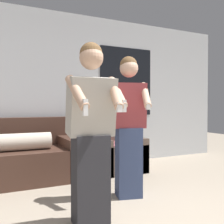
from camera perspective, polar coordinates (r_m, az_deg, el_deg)
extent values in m
cube|color=silver|center=(4.64, -11.78, 4.68)|extent=(6.94, 0.06, 2.70)
cube|color=black|center=(5.11, 3.12, 6.65)|extent=(1.10, 0.01, 1.30)
cube|color=#472D23|center=(4.04, -21.42, -10.90)|extent=(2.05, 0.96, 0.46)
cube|color=#472D23|center=(4.33, -21.84, -4.07)|extent=(2.05, 0.22, 0.44)
cube|color=#472D23|center=(4.18, -9.08, -9.42)|extent=(0.28, 0.96, 0.60)
cylinder|color=beige|center=(3.86, -21.34, -6.20)|extent=(1.10, 0.24, 0.24)
cube|color=brown|center=(4.43, 0.73, -9.72)|extent=(0.81, 0.81, 0.46)
cube|color=brown|center=(4.64, -0.95, -3.19)|extent=(0.81, 0.20, 0.51)
cube|color=brown|center=(4.29, -3.11, -9.41)|extent=(0.18, 0.81, 0.56)
cube|color=brown|center=(4.57, 4.33, -8.75)|extent=(0.18, 0.81, 0.56)
cube|color=#994C51|center=(4.35, 0.97, -6.80)|extent=(0.69, 0.65, 0.01)
cube|color=#28282D|center=(2.47, -4.71, -14.41)|extent=(0.32, 0.26, 0.81)
cube|color=#ADA89E|center=(2.36, -4.58, 1.25)|extent=(0.43, 0.32, 0.55)
sphere|color=tan|center=(2.39, -4.50, 11.69)|extent=(0.21, 0.21, 0.21)
sphere|color=brown|center=(2.40, -4.59, 12.53)|extent=(0.20, 0.20, 0.20)
cylinder|color=tan|center=(2.17, -7.64, 4.30)|extent=(0.12, 0.36, 0.31)
cube|color=white|center=(2.03, -5.85, 1.00)|extent=(0.04, 0.04, 0.13)
cylinder|color=tan|center=(2.28, 0.63, 4.17)|extent=(0.16, 0.36, 0.31)
cube|color=white|center=(2.13, 1.57, 1.03)|extent=(0.05, 0.04, 0.08)
cube|color=#384770|center=(3.17, 3.62, -10.79)|extent=(0.33, 0.30, 0.82)
cube|color=#99383D|center=(3.10, 3.67, 1.45)|extent=(0.42, 0.33, 0.54)
sphere|color=#DBAD8E|center=(3.12, 3.71, 9.48)|extent=(0.22, 0.22, 0.22)
sphere|color=brown|center=(3.14, 3.62, 10.14)|extent=(0.21, 0.21, 0.21)
cylinder|color=#DBAD8E|center=(2.92, 1.53, 3.77)|extent=(0.11, 0.36, 0.31)
cube|color=white|center=(2.77, 2.73, 1.30)|extent=(0.04, 0.04, 0.13)
cylinder|color=#DBAD8E|center=(3.00, 7.31, 3.69)|extent=(0.21, 0.36, 0.31)
cube|color=white|center=(2.85, 7.85, 1.29)|extent=(0.05, 0.05, 0.08)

